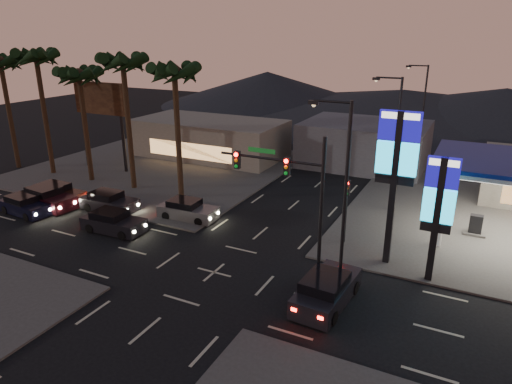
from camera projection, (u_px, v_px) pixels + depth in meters
The scene contains 27 objects.
ground at pixel (214, 272), 25.93m from camera, with size 140.00×140.00×0.00m, color black.
corner_lot_nw at pixel (162, 167), 46.17m from camera, with size 24.00×24.00×0.12m, color #47443F.
pylon_sign_tall at pixel (397, 159), 24.86m from camera, with size 2.20×0.35×9.00m.
pylon_sign_short at pixel (439, 201), 23.53m from camera, with size 1.60×0.35×7.00m.
traffic_signal_mast at pixel (291, 185), 24.29m from camera, with size 6.10×0.39×8.00m.
pedestal_signal at pixel (346, 201), 28.53m from camera, with size 0.32×0.39×4.30m.
streetlight_near at pixel (342, 190), 22.01m from camera, with size 2.14×0.25×10.00m.
streetlight_mid at pixel (393, 137), 32.98m from camera, with size 2.14×0.25×10.00m.
streetlight_far at pixel (421, 110), 44.79m from camera, with size 2.14×0.25×10.00m.
palm_a at pixel (175, 81), 34.63m from camera, with size 4.41×4.41×10.86m.
palm_b at pixel (123, 71), 36.57m from camera, with size 4.41×4.41×11.46m.
palm_c at pixel (80, 82), 39.04m from camera, with size 4.41×4.41×10.26m.
palm_d at pixel (37, 65), 40.73m from camera, with size 4.41×4.41×11.66m.
palm_e at pixel (2, 69), 43.03m from camera, with size 4.41×4.41×11.06m.
billboard at pixel (100, 105), 43.47m from camera, with size 6.00×0.30×8.50m.
building_far_west at pixel (210, 138), 49.75m from camera, with size 16.00×8.00×4.00m, color #726B5B.
building_far_mid at pixel (365, 144), 46.29m from camera, with size 12.00×9.00×4.40m, color #4C4C51.
hill_left at pixel (267, 88), 86.14m from camera, with size 40.00×40.00×6.00m, color black.
hill_right at pixel (505, 105), 69.39m from camera, with size 50.00×50.00×5.00m, color black.
hill_center at pixel (403, 102), 75.90m from camera, with size 60.00×60.00×4.00m, color black.
car_lane_a_front at pixel (113, 222), 31.07m from camera, with size 4.54×2.06×1.46m.
car_lane_a_mid at pixel (47, 198), 35.39m from camera, with size 5.07×2.50×1.60m.
car_lane_a_rear at pixel (25, 205), 34.13m from camera, with size 4.47×2.15×1.42m.
car_lane_b_front at pixel (187, 210), 33.20m from camera, with size 4.50×2.05×1.44m.
car_lane_b_mid at pixel (109, 202), 34.77m from camera, with size 4.59×2.02×1.48m.
car_lane_b_rear at pixel (56, 194), 36.30m from camera, with size 4.85×2.08×1.57m.
suv_station at pixel (326, 290), 22.70m from camera, with size 2.37×4.99×1.62m.
Camera 1 is at (12.41, -19.46, 12.88)m, focal length 32.00 mm.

